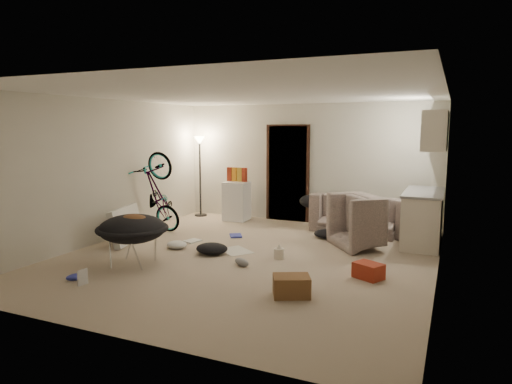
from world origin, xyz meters
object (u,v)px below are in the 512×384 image
at_px(mini_fridge, 237,201).
at_px(drink_case_b, 368,271).
at_px(drink_case_a, 291,286).
at_px(armchair, 374,227).
at_px(sofa, 361,218).
at_px(juicer, 279,253).
at_px(kitchen_counter, 423,219).
at_px(floor_lamp, 200,159).
at_px(tv_box, 126,225).
at_px(saucer_chair, 133,235).
at_px(bicycle, 159,211).

height_order(mini_fridge, drink_case_b, mini_fridge).
bearing_deg(drink_case_a, armchair, 54.52).
xyz_separation_m(sofa, juicer, (-0.80, -2.32, -0.18)).
xyz_separation_m(kitchen_counter, drink_case_b, (-0.52, -2.27, -0.34)).
relative_size(drink_case_a, juicer, 1.88).
distance_m(kitchen_counter, armchair, 0.91).
xyz_separation_m(floor_lamp, drink_case_a, (3.58, -3.94, -1.18)).
xyz_separation_m(tv_box, juicer, (2.78, 0.17, -0.22)).
bearing_deg(saucer_chair, armchair, 39.36).
bearing_deg(drink_case_a, drink_case_b, 29.41).
relative_size(kitchen_counter, juicer, 6.51).
relative_size(floor_lamp, bicycle, 1.14).
xyz_separation_m(mini_fridge, tv_box, (-0.87, -2.60, -0.10)).
relative_size(floor_lamp, tv_box, 1.88).
bearing_deg(kitchen_counter, drink_case_a, -110.78).
distance_m(sofa, mini_fridge, 2.72).
xyz_separation_m(sofa, bicycle, (-3.58, -1.54, 0.15)).
bearing_deg(mini_fridge, sofa, -5.32).
bearing_deg(drink_case_b, mini_fridge, 167.00).
bearing_deg(juicer, saucer_chair, -148.46).
xyz_separation_m(bicycle, tv_box, (0.00, -0.96, -0.10)).
relative_size(armchair, mini_fridge, 1.20).
relative_size(kitchen_counter, drink_case_a, 3.46).
bearing_deg(drink_case_a, sofa, 63.14).
relative_size(floor_lamp, saucer_chair, 1.73).
distance_m(floor_lamp, bicycle, 1.96).
relative_size(mini_fridge, saucer_chair, 0.80).
distance_m(sofa, tv_box, 4.37).
xyz_separation_m(kitchen_counter, armchair, (-0.75, -0.51, -0.11)).
relative_size(bicycle, mini_fridge, 1.89).
bearing_deg(bicycle, juicer, -102.25).
bearing_deg(drink_case_b, sofa, 130.15).
distance_m(floor_lamp, juicer, 4.02).
distance_m(floor_lamp, kitchen_counter, 4.95).
distance_m(kitchen_counter, tv_box, 5.16).
relative_size(floor_lamp, armchair, 1.80).
bearing_deg(tv_box, sofa, 20.94).
height_order(drink_case_a, juicer, drink_case_a).
distance_m(kitchen_counter, sofa, 1.25).
bearing_deg(mini_fridge, drink_case_a, -59.04).
distance_m(armchair, saucer_chair, 3.96).
xyz_separation_m(armchair, mini_fridge, (-3.11, 1.06, 0.09)).
relative_size(kitchen_counter, sofa, 0.81).
bearing_deg(bicycle, tv_box, -176.56).
xyz_separation_m(armchair, drink_case_a, (-0.50, -2.79, -0.20)).
bearing_deg(tv_box, juicer, -10.38).
xyz_separation_m(bicycle, juicer, (2.78, -0.78, -0.32)).
bearing_deg(sofa, tv_box, 38.54).
bearing_deg(armchair, floor_lamp, 36.11).
height_order(floor_lamp, sofa, floor_lamp).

